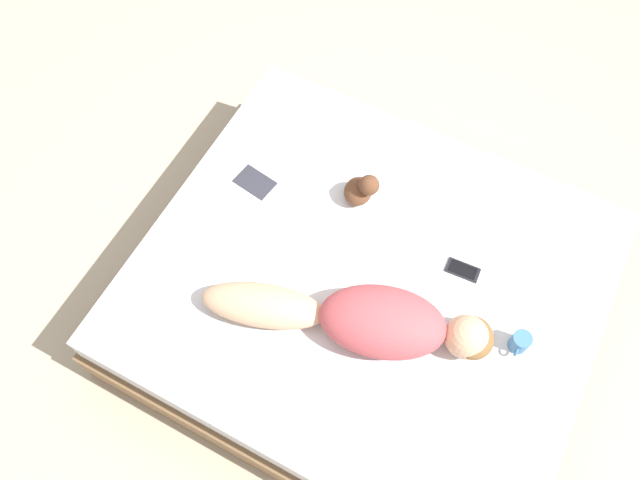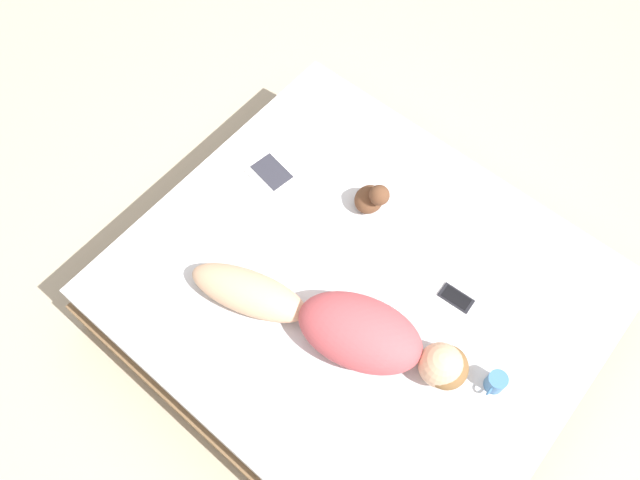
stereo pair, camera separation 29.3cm
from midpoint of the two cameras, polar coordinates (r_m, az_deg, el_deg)
ground_plane at (r=3.35m, az=5.74°, el=-7.60°), size 12.00×12.00×0.00m
bed at (r=3.13m, az=6.13°, el=-6.13°), size 1.89×2.15×0.48m
person at (r=2.71m, az=5.32°, el=-8.26°), size 0.58×1.29×0.23m
open_magazine at (r=3.21m, az=-0.50°, el=6.91°), size 0.44×0.34×0.01m
coffee_mug at (r=2.83m, az=18.74°, el=-12.49°), size 0.12×0.08×0.10m
cell_phone at (r=2.95m, az=15.15°, el=-5.42°), size 0.09×0.16×0.01m
plush_toy at (r=3.02m, az=7.52°, el=3.55°), size 0.15×0.17×0.21m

